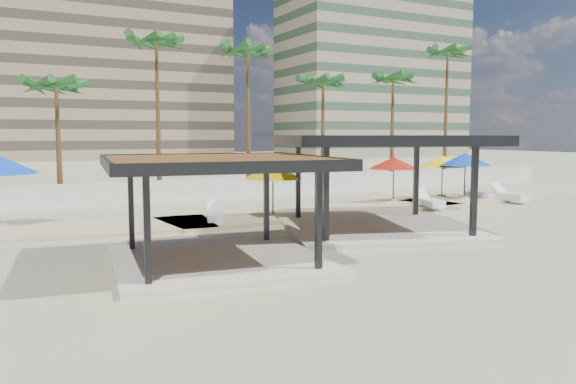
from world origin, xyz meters
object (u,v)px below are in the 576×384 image
lounger_b (428,202)px  lounger_c (509,196)px  pavilion_west (217,200)px  lounger_a (215,215)px  pavilion_central (377,174)px  lounger_d (480,194)px  umbrella_c (394,163)px

lounger_b → lounger_c: (6.01, 0.00, 0.01)m
pavilion_west → lounger_a: size_ratio=3.35×
pavilion_west → pavilion_central: bearing=25.1°
lounger_c → lounger_d: bearing=18.9°
lounger_c → lounger_b: bearing=90.6°
pavilion_central → lounger_a: (-5.15, 4.89, -1.94)m
umbrella_c → lounger_a: bearing=-170.6°
pavilion_central → pavilion_west: 8.16m
umbrella_c → pavilion_west: bearing=-146.4°
pavilion_west → lounger_c: (20.21, 6.68, -1.54)m
lounger_c → lounger_d: 1.73m
lounger_a → pavilion_west: bearing=178.2°
umbrella_c → lounger_b: 3.22m
lounger_a → lounger_b: (11.58, -0.70, 0.02)m
pavilion_west → lounger_d: (19.67, 8.32, -1.58)m
lounger_d → lounger_a: bearing=91.9°
lounger_a → umbrella_c: bearing=-62.8°
pavilion_central → umbrella_c: size_ratio=3.29×
lounger_c → lounger_d: size_ratio=1.23×
lounger_c → umbrella_c: bearing=68.3°
pavilion_central → umbrella_c: bearing=66.3°
pavilion_central → lounger_d: 13.40m
umbrella_c → lounger_b: bearing=-83.7°
lounger_a → lounger_d: size_ratio=1.10×
lounger_b → lounger_c: size_ratio=1.00×
umbrella_c → pavilion_central: bearing=-132.3°
pavilion_central → lounger_b: bearing=51.6°
umbrella_c → lounger_d: umbrella_c is taller
lounger_b → pavilion_west: bearing=127.3°
umbrella_c → lounger_b: size_ratio=1.23×
lounger_b → umbrella_c: bearing=18.3°
lounger_a → lounger_b: 11.60m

